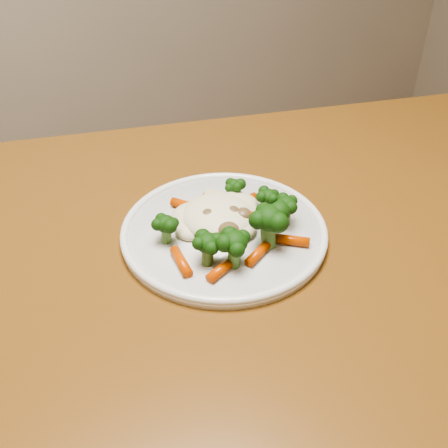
# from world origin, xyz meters

# --- Properties ---
(dining_table) EXTENTS (1.35, 1.07, 0.75)m
(dining_table) POSITION_xyz_m (-0.29, 0.20, 0.65)
(dining_table) COLOR brown
(dining_table) RESTS_ON ground
(plate) EXTENTS (0.25, 0.25, 0.01)m
(plate) POSITION_xyz_m (-0.20, 0.26, 0.76)
(plate) COLOR white
(plate) RESTS_ON dining_table
(meal) EXTENTS (0.18, 0.17, 0.05)m
(meal) POSITION_xyz_m (-0.20, 0.25, 0.78)
(meal) COLOR #EFE4BF
(meal) RESTS_ON plate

